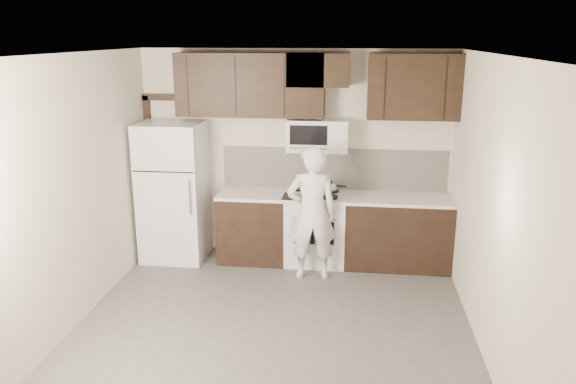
% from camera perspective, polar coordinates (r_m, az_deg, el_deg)
% --- Properties ---
extents(floor, '(4.50, 4.50, 0.00)m').
position_cam_1_polar(floor, '(5.72, -1.77, -14.37)').
color(floor, '#4C4A47').
rests_on(floor, ground).
extents(back_wall, '(4.00, 0.00, 4.00)m').
position_cam_1_polar(back_wall, '(7.34, 0.75, 3.80)').
color(back_wall, beige).
rests_on(back_wall, ground).
extents(ceiling, '(4.50, 4.50, 0.00)m').
position_cam_1_polar(ceiling, '(4.95, -2.04, 13.77)').
color(ceiling, white).
rests_on(ceiling, back_wall).
extents(counter_run, '(2.95, 0.64, 0.91)m').
position_cam_1_polar(counter_run, '(7.25, 5.22, -3.78)').
color(counter_run, black).
rests_on(counter_run, floor).
extents(stove, '(0.76, 0.66, 0.94)m').
position_cam_1_polar(stove, '(7.26, 2.83, -3.66)').
color(stove, silver).
rests_on(stove, floor).
extents(backsplash, '(2.90, 0.02, 0.54)m').
position_cam_1_polar(backsplash, '(7.33, 4.63, 2.37)').
color(backsplash, beige).
rests_on(backsplash, counter_run).
extents(upper_cabinets, '(3.48, 0.35, 0.78)m').
position_cam_1_polar(upper_cabinets, '(7.01, 2.35, 10.93)').
color(upper_cabinets, black).
rests_on(upper_cabinets, back_wall).
extents(microwave, '(0.76, 0.42, 0.40)m').
position_cam_1_polar(microwave, '(7.07, 3.02, 5.79)').
color(microwave, silver).
rests_on(microwave, upper_cabinets).
extents(refrigerator, '(0.80, 0.76, 1.80)m').
position_cam_1_polar(refrigerator, '(7.43, -11.54, 0.05)').
color(refrigerator, silver).
rests_on(refrigerator, floor).
extents(door_trim, '(0.50, 0.08, 2.12)m').
position_cam_1_polar(door_trim, '(7.76, -13.55, 3.25)').
color(door_trim, black).
rests_on(door_trim, floor).
extents(saucepan, '(0.27, 0.16, 0.15)m').
position_cam_1_polar(saucepan, '(7.24, 4.41, 0.50)').
color(saucepan, silver).
rests_on(saucepan, stove).
extents(baking_tray, '(0.39, 0.30, 0.02)m').
position_cam_1_polar(baking_tray, '(6.98, 1.07, -0.47)').
color(baking_tray, black).
rests_on(baking_tray, counter_run).
extents(pizza, '(0.26, 0.26, 0.02)m').
position_cam_1_polar(pizza, '(6.97, 1.07, -0.32)').
color(pizza, '#C7B086').
rests_on(pizza, baking_tray).
extents(person, '(0.65, 0.47, 1.63)m').
position_cam_1_polar(person, '(6.67, 2.44, -2.18)').
color(person, white).
rests_on(person, floor).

